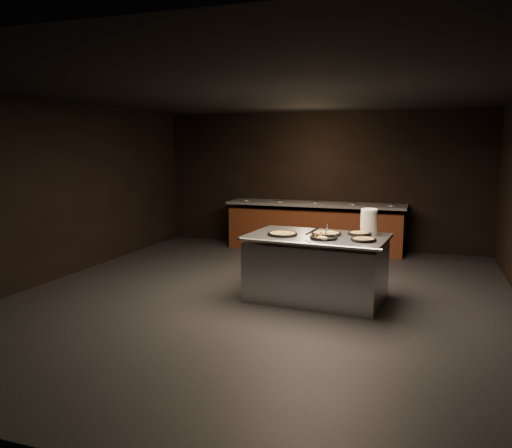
{
  "coord_description": "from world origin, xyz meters",
  "views": [
    {
      "loc": [
        2.18,
        -6.61,
        2.14
      ],
      "look_at": [
        -0.19,
        0.3,
        1.02
      ],
      "focal_mm": 35.0,
      "sensor_mm": 36.0,
      "label": 1
    }
  ],
  "objects_px": {
    "pan_cheese_whole": "(326,233)",
    "serving_counter": "(316,269)",
    "plate_stack": "(369,222)",
    "pan_veggie_whole": "(283,234)"
  },
  "relations": [
    {
      "from": "pan_cheese_whole",
      "to": "serving_counter",
      "type": "bearing_deg",
      "value": -141.68
    },
    {
      "from": "serving_counter",
      "to": "pan_cheese_whole",
      "type": "height_order",
      "value": "pan_cheese_whole"
    },
    {
      "from": "serving_counter",
      "to": "pan_cheese_whole",
      "type": "relative_size",
      "value": 4.73
    },
    {
      "from": "plate_stack",
      "to": "pan_veggie_whole",
      "type": "relative_size",
      "value": 0.84
    },
    {
      "from": "pan_veggie_whole",
      "to": "serving_counter",
      "type": "bearing_deg",
      "value": 17.29
    },
    {
      "from": "serving_counter",
      "to": "plate_stack",
      "type": "bearing_deg",
      "value": 31.67
    },
    {
      "from": "pan_cheese_whole",
      "to": "pan_veggie_whole",
      "type": "bearing_deg",
      "value": -157.97
    },
    {
      "from": "serving_counter",
      "to": "pan_veggie_whole",
      "type": "relative_size",
      "value": 4.72
    },
    {
      "from": "pan_cheese_whole",
      "to": "plate_stack",
      "type": "bearing_deg",
      "value": 24.18
    },
    {
      "from": "serving_counter",
      "to": "plate_stack",
      "type": "xyz_separation_m",
      "value": [
        0.67,
        0.34,
        0.66
      ]
    }
  ]
}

